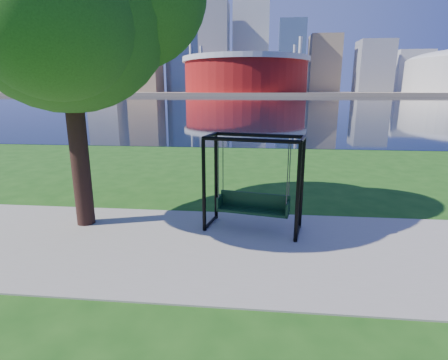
# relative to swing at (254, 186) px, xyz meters

# --- Properties ---
(ground) EXTENTS (900.00, 900.00, 0.00)m
(ground) POSITION_rel_swing_xyz_m (-0.61, -0.50, -1.02)
(ground) COLOR #1E5114
(ground) RESTS_ON ground
(path) EXTENTS (120.00, 4.00, 0.03)m
(path) POSITION_rel_swing_xyz_m (-0.61, -1.00, -1.01)
(path) COLOR #9E937F
(path) RESTS_ON ground
(river) EXTENTS (900.00, 180.00, 0.02)m
(river) POSITION_rel_swing_xyz_m (-0.61, 101.50, -1.01)
(river) COLOR black
(river) RESTS_ON ground
(far_bank) EXTENTS (900.00, 228.00, 2.00)m
(far_bank) POSITION_rel_swing_xyz_m (-0.61, 305.50, -0.02)
(far_bank) COLOR #937F60
(far_bank) RESTS_ON ground
(stadium) EXTENTS (83.00, 83.00, 32.00)m
(stadium) POSITION_rel_swing_xyz_m (-10.61, 234.50, 13.20)
(stadium) COLOR maroon
(stadium) RESTS_ON far_bank
(skyline) EXTENTS (392.00, 66.00, 96.50)m
(skyline) POSITION_rel_swing_xyz_m (-4.87, 318.89, 34.86)
(skyline) COLOR gray
(skyline) RESTS_ON far_bank
(swing) EXTENTS (2.21, 1.29, 2.12)m
(swing) POSITION_rel_swing_xyz_m (0.00, 0.00, 0.00)
(swing) COLOR black
(swing) RESTS_ON ground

